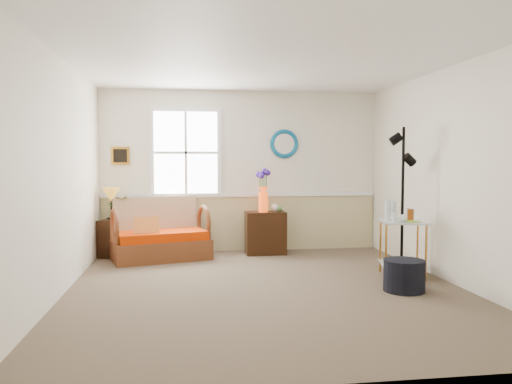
{
  "coord_description": "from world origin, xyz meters",
  "views": [
    {
      "loc": [
        -0.9,
        -5.58,
        1.46
      ],
      "look_at": [
        -0.05,
        0.45,
        1.09
      ],
      "focal_mm": 35.0,
      "sensor_mm": 36.0,
      "label": 1
    }
  ],
  "objects": [
    {
      "name": "potted_plant",
      "position": [
        -1.92,
        2.17,
        0.71
      ],
      "size": [
        0.35,
        0.39,
        0.29
      ],
      "primitive_type": "imported",
      "rotation": [
        0.0,
        0.0,
        0.06
      ],
      "color": "#47743A",
      "rests_on": "lamp_stand"
    },
    {
      "name": "floor_lamp",
      "position": [
        1.89,
        0.56,
        0.95
      ],
      "size": [
        0.34,
        0.34,
        1.91
      ],
      "primitive_type": null,
      "rotation": [
        0.0,
        0.0,
        -0.28
      ],
      "color": "black",
      "rests_on": "floor"
    },
    {
      "name": "lamp_stand",
      "position": [
        -2.05,
        2.2,
        0.29
      ],
      "size": [
        0.38,
        0.38,
        0.57
      ],
      "primitive_type": null,
      "rotation": [
        0.0,
        0.0,
        -0.22
      ],
      "color": "black",
      "rests_on": "floor"
    },
    {
      "name": "wainscot",
      "position": [
        0.0,
        2.48,
        0.45
      ],
      "size": [
        4.46,
        0.02,
        0.9
      ],
      "primitive_type": "cube",
      "color": "tan",
      "rests_on": "walls"
    },
    {
      "name": "side_table",
      "position": [
        1.81,
        0.36,
        0.36
      ],
      "size": [
        0.68,
        0.68,
        0.71
      ],
      "primitive_type": null,
      "rotation": [
        0.0,
        0.0,
        -0.24
      ],
      "color": "#B87327",
      "rests_on": "floor"
    },
    {
      "name": "ceiling",
      "position": [
        0.0,
        0.0,
        2.6
      ],
      "size": [
        4.5,
        5.0,
        0.01
      ],
      "primitive_type": "cube",
      "color": "white",
      "rests_on": "walls"
    },
    {
      "name": "chair_rail",
      "position": [
        0.0,
        2.47,
        0.92
      ],
      "size": [
        4.46,
        0.04,
        0.06
      ],
      "primitive_type": "cube",
      "color": "white",
      "rests_on": "walls"
    },
    {
      "name": "loveseat",
      "position": [
        -1.29,
        1.93,
        0.46
      ],
      "size": [
        1.56,
        1.14,
        0.91
      ],
      "primitive_type": null,
      "rotation": [
        0.0,
        0.0,
        0.28
      ],
      "color": "brown",
      "rests_on": "floor"
    },
    {
      "name": "window",
      "position": [
        -0.9,
        2.47,
        1.6
      ],
      "size": [
        1.14,
        0.06,
        1.44
      ],
      "primitive_type": null,
      "color": "white",
      "rests_on": "walls"
    },
    {
      "name": "cabinet",
      "position": [
        0.34,
        2.15,
        0.33
      ],
      "size": [
        0.63,
        0.41,
        0.67
      ],
      "primitive_type": null,
      "rotation": [
        0.0,
        0.0,
        -0.01
      ],
      "color": "black",
      "rests_on": "floor"
    },
    {
      "name": "flower_vase",
      "position": [
        0.3,
        2.13,
        1.0
      ],
      "size": [
        0.23,
        0.23,
        0.66
      ],
      "primitive_type": null,
      "rotation": [
        0.0,
        0.0,
        -0.21
      ],
      "color": "#E1440E",
      "rests_on": "cabinet"
    },
    {
      "name": "floor",
      "position": [
        0.0,
        0.0,
        0.0
      ],
      "size": [
        4.5,
        5.0,
        0.01
      ],
      "primitive_type": "cube",
      "color": "brown",
      "rests_on": "ground"
    },
    {
      "name": "table_lamp",
      "position": [
        -2.03,
        2.19,
        0.82
      ],
      "size": [
        0.36,
        0.36,
        0.49
      ],
      "primitive_type": null,
      "rotation": [
        0.0,
        0.0,
        -0.43
      ],
      "color": "gold",
      "rests_on": "lamp_stand"
    },
    {
      "name": "tabletop_items",
      "position": [
        1.8,
        0.4,
        0.84
      ],
      "size": [
        0.48,
        0.48,
        0.25
      ],
      "primitive_type": null,
      "rotation": [
        0.0,
        0.0,
        0.15
      ],
      "color": "silver",
      "rests_on": "side_table"
    },
    {
      "name": "ottoman",
      "position": [
        1.52,
        -0.32,
        0.18
      ],
      "size": [
        0.59,
        0.59,
        0.36
      ],
      "primitive_type": "cylinder",
      "rotation": [
        0.0,
        0.0,
        0.35
      ],
      "color": "black",
      "rests_on": "floor"
    },
    {
      "name": "walls",
      "position": [
        0.0,
        0.0,
        1.3
      ],
      "size": [
        4.51,
        5.01,
        2.6
      ],
      "color": "white",
      "rests_on": "floor"
    },
    {
      "name": "mirror",
      "position": [
        0.7,
        2.48,
        1.75
      ],
      "size": [
        0.47,
        0.07,
        0.47
      ],
      "primitive_type": "torus",
      "rotation": [
        1.57,
        0.0,
        0.0
      ],
      "color": "#1579AE",
      "rests_on": "walls"
    },
    {
      "name": "picture",
      "position": [
        -1.92,
        2.48,
        1.55
      ],
      "size": [
        0.28,
        0.03,
        0.28
      ],
      "primitive_type": "cube",
      "color": "#B87820",
      "rests_on": "walls"
    },
    {
      "name": "throw_pillow",
      "position": [
        -1.47,
        1.75,
        0.48
      ],
      "size": [
        0.37,
        0.14,
        0.36
      ],
      "primitive_type": null,
      "rotation": [
        0.0,
        0.0,
        0.15
      ],
      "color": "#E25A17",
      "rests_on": "loveseat"
    }
  ]
}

